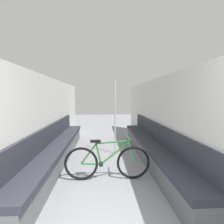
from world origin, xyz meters
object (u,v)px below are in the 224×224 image
bench_seat_row_left (57,150)px  grab_pole_near (115,118)px  bench_seat_row_right (151,149)px  bicycle (107,162)px

bench_seat_row_left → grab_pole_near: 1.75m
grab_pole_near → bench_seat_row_right: bearing=-36.2°
bench_seat_row_left → bicycle: bench_seat_row_left is taller
bench_seat_row_right → grab_pole_near: grab_pole_near is taller
bench_seat_row_left → grab_pole_near: size_ratio=2.38×
bench_seat_row_right → bicycle: 1.48m
bicycle → grab_pole_near: (0.27, 1.57, 0.67)m
bench_seat_row_left → bench_seat_row_right: bearing=0.0°
bench_seat_row_right → bicycle: bearing=-140.9°
bench_seat_row_left → grab_pole_near: grab_pole_near is taller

